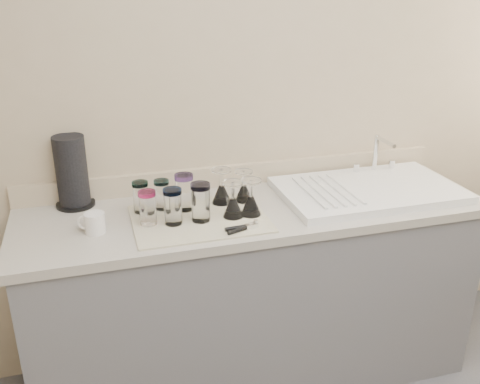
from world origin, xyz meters
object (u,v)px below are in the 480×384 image
object	(u,v)px
sink_unit	(368,189)
tumbler_blue	(173,206)
goblet_back_left	(222,192)
goblet_front_left	(233,205)
tumbler_lavender	(201,202)
goblet_front_right	(251,203)
white_mug	(94,223)
goblet_back_right	(244,191)
tumbler_cyan	(162,194)
can_opener	(242,228)
paper_towel_roll	(72,172)
tumbler_magenta	(148,207)
tumbler_purple	(184,192)
tumbler_teal	(141,197)

from	to	relation	value
sink_unit	tumbler_blue	bearing A→B (deg)	-174.79
goblet_back_left	goblet_front_left	xyz separation A→B (m)	(0.01, -0.15, -0.00)
tumbler_lavender	goblet_front_right	distance (m)	0.22
tumbler_blue	white_mug	distance (m)	0.31
goblet_back_right	goblet_front_right	world-z (taller)	goblet_front_right
tumbler_cyan	can_opener	xyz separation A→B (m)	(0.27, -0.30, -0.06)
tumbler_cyan	white_mug	bearing A→B (deg)	-154.45
tumbler_blue	paper_towel_roll	size ratio (longest dim) A/B	0.48
sink_unit	tumbler_lavender	xyz separation A→B (m)	(-0.81, -0.09, 0.07)
tumbler_lavender	goblet_back_right	xyz separation A→B (m)	(0.23, 0.15, -0.03)
tumbler_magenta	white_mug	size ratio (longest dim) A/B	1.16
goblet_back_left	goblet_front_left	distance (m)	0.15
tumbler_purple	goblet_back_left	distance (m)	0.17
tumbler_lavender	goblet_front_right	xyz separation A→B (m)	(0.21, -0.00, -0.03)
tumbler_magenta	goblet_back_right	xyz separation A→B (m)	(0.44, 0.12, -0.02)
tumbler_teal	goblet_back_right	world-z (taller)	goblet_back_right
tumbler_blue	tumbler_lavender	bearing A→B (deg)	-0.90
tumbler_teal	white_mug	size ratio (longest dim) A/B	1.11
tumbler_cyan	goblet_back_right	xyz separation A→B (m)	(0.36, -0.02, -0.02)
tumbler_cyan	paper_towel_roll	bearing A→B (deg)	156.04
paper_towel_roll	tumbler_lavender	bearing A→B (deg)	-33.12
goblet_front_right	tumbler_teal	bearing A→B (deg)	160.20
sink_unit	goblet_back_right	distance (m)	0.59
tumbler_lavender	goblet_front_left	world-z (taller)	tumbler_lavender
sink_unit	can_opener	distance (m)	0.71
tumbler_cyan	goblet_front_right	xyz separation A→B (m)	(0.35, -0.16, -0.01)
goblet_back_left	paper_towel_roll	distance (m)	0.65
tumbler_teal	goblet_back_left	size ratio (longest dim) A/B	0.87
tumbler_magenta	tumbler_lavender	size ratio (longest dim) A/B	0.88
goblet_back_right	goblet_front_left	world-z (taller)	goblet_front_left
tumbler_lavender	goblet_front_left	distance (m)	0.14
tumbler_magenta	paper_towel_roll	distance (m)	0.42
tumbler_magenta	white_mug	world-z (taller)	tumbler_magenta
sink_unit	goblet_back_left	world-z (taller)	sink_unit
white_mug	paper_towel_roll	bearing A→B (deg)	103.42
sink_unit	goblet_front_right	distance (m)	0.61
goblet_front_left	paper_towel_roll	bearing A→B (deg)	152.88
tumbler_lavender	goblet_back_left	xyz separation A→B (m)	(0.13, 0.15, -0.03)
tumbler_teal	sink_unit	bearing A→B (deg)	-3.83
tumbler_teal	tumbler_lavender	distance (m)	0.27
tumbler_teal	paper_towel_roll	distance (m)	0.33
tumbler_purple	white_mug	world-z (taller)	tumbler_purple
goblet_back_left	goblet_front_left	size ratio (longest dim) A/B	1.01
tumbler_teal	goblet_front_left	xyz separation A→B (m)	(0.36, -0.16, -0.02)
tumbler_lavender	goblet_front_right	bearing A→B (deg)	-0.50
goblet_front_right	white_mug	world-z (taller)	goblet_front_right
tumbler_blue	goblet_front_right	xyz separation A→B (m)	(0.33, -0.00, -0.02)
tumbler_lavender	paper_towel_roll	distance (m)	0.60
goblet_back_left	paper_towel_roll	xyz separation A→B (m)	(-0.62, 0.17, 0.09)
goblet_back_left	tumbler_lavender	bearing A→B (deg)	-129.59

